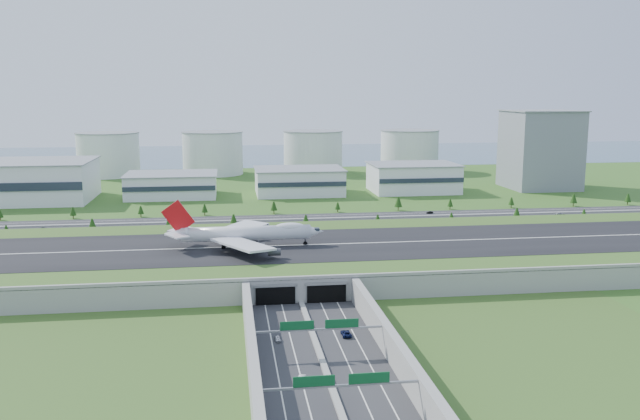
{
  "coord_description": "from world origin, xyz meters",
  "views": [
    {
      "loc": [
        -23.26,
        -264.56,
        69.75
      ],
      "look_at": [
        18.08,
        35.0,
        16.14
      ],
      "focal_mm": 38.0,
      "sensor_mm": 36.0,
      "label": 1
    }
  ],
  "objects": [
    {
      "name": "fuel_tank_b",
      "position": [
        -35.0,
        310.0,
        17.5
      ],
      "size": [
        50.0,
        50.0,
        35.0
      ],
      "primitive_type": "cylinder",
      "color": "silver",
      "rests_on": "ground"
    },
    {
      "name": "fuel_tank_a",
      "position": [
        -120.0,
        310.0,
        17.5
      ],
      "size": [
        50.0,
        50.0,
        35.0
      ],
      "primitive_type": "cylinder",
      "color": "silver",
      "rests_on": "ground"
    },
    {
      "name": "airfield_deck",
      "position": [
        0.0,
        -0.09,
        4.12
      ],
      "size": [
        520.0,
        100.0,
        9.2
      ],
      "color": "gray",
      "rests_on": "ground"
    },
    {
      "name": "hangar_mid_a",
      "position": [
        -60.0,
        190.0,
        7.5
      ],
      "size": [
        58.0,
        42.0,
        15.0
      ],
      "primitive_type": "cube",
      "color": "silver",
      "rests_on": "ground"
    },
    {
      "name": "car_5",
      "position": [
        91.21,
        104.58,
        0.78
      ],
      "size": [
        4.17,
        1.86,
        1.33
      ],
      "primitive_type": "imported",
      "rotation": [
        0.0,
        0.0,
        -1.45
      ],
      "color": "black",
      "rests_on": "ground"
    },
    {
      "name": "fuel_tank_c",
      "position": [
        50.0,
        310.0,
        17.5
      ],
      "size": [
        50.0,
        50.0,
        35.0
      ],
      "primitive_type": "cylinder",
      "color": "silver",
      "rests_on": "ground"
    },
    {
      "name": "car_2",
      "position": [
        9.48,
        -82.08,
        0.89
      ],
      "size": [
        2.63,
        5.59,
        1.55
      ],
      "primitive_type": "imported",
      "rotation": [
        0.0,
        0.0,
        3.15
      ],
      "color": "#0B1238",
      "rests_on": "ground"
    },
    {
      "name": "hangar_mid_b",
      "position": [
        25.0,
        190.0,
        8.5
      ],
      "size": [
        58.0,
        42.0,
        17.0
      ],
      "primitive_type": "cube",
      "color": "silver",
      "rests_on": "ground"
    },
    {
      "name": "boeing_747",
      "position": [
        -16.8,
        0.56,
        13.64
      ],
      "size": [
        64.07,
        60.6,
        19.82
      ],
      "rotation": [
        0.0,
        0.0,
        -0.01
      ],
      "color": "silver",
      "rests_on": "airfield_deck"
    },
    {
      "name": "fuel_tank_d",
      "position": [
        135.0,
        310.0,
        17.5
      ],
      "size": [
        50.0,
        50.0,
        35.0
      ],
      "primitive_type": "cylinder",
      "color": "silver",
      "rests_on": "ground"
    },
    {
      "name": "bay_water",
      "position": [
        0.0,
        480.0,
        0.03
      ],
      "size": [
        1200.0,
        260.0,
        0.06
      ],
      "primitive_type": "cube",
      "color": "#3B5B71",
      "rests_on": "ground"
    },
    {
      "name": "sign_gantry_near",
      "position": [
        0.0,
        -95.04,
        6.95
      ],
      "size": [
        38.7,
        0.7,
        9.8
      ],
      "color": "gray",
      "rests_on": "ground"
    },
    {
      "name": "car_0",
      "position": [
        -10.33,
        -83.35,
        0.78
      ],
      "size": [
        1.86,
        4.01,
        1.33
      ],
      "primitive_type": "imported",
      "rotation": [
        0.0,
        0.0,
        0.08
      ],
      "color": "#BCBDC1",
      "rests_on": "ground"
    },
    {
      "name": "underpass_road",
      "position": [
        0.0,
        -99.42,
        3.43
      ],
      "size": [
        38.8,
        120.4,
        8.0
      ],
      "color": "#28282B",
      "rests_on": "ground"
    },
    {
      "name": "hangar_mid_c",
      "position": [
        105.0,
        190.0,
        9.5
      ],
      "size": [
        58.0,
        42.0,
        19.0
      ],
      "primitive_type": "cube",
      "color": "silver",
      "rests_on": "ground"
    },
    {
      "name": "car_1",
      "position": [
        -6.69,
        -111.44,
        0.85
      ],
      "size": [
        2.8,
        4.68,
        1.46
      ],
      "primitive_type": "imported",
      "rotation": [
        0.0,
        0.0,
        -0.31
      ],
      "color": "white",
      "rests_on": "ground"
    },
    {
      "name": "car_6",
      "position": [
        162.57,
        89.12,
        0.9
      ],
      "size": [
        5.78,
        3.04,
        1.55
      ],
      "primitive_type": "imported",
      "rotation": [
        0.0,
        0.0,
        1.49
      ],
      "color": "#B2B2B7",
      "rests_on": "ground"
    },
    {
      "name": "north_expressway",
      "position": [
        0.0,
        95.0,
        0.06
      ],
      "size": [
        560.0,
        36.0,
        0.12
      ],
      "primitive_type": "cube",
      "color": "#28282B",
      "rests_on": "ground"
    },
    {
      "name": "office_tower",
      "position": [
        200.0,
        195.0,
        27.5
      ],
      "size": [
        46.0,
        46.0,
        55.0
      ],
      "primitive_type": "cube",
      "color": "gray",
      "rests_on": "ground"
    },
    {
      "name": "ground",
      "position": [
        0.0,
        0.0,
        0.0
      ],
      "size": [
        1200.0,
        1200.0,
        0.0
      ],
      "primitive_type": "plane",
      "color": "#255B1C",
      "rests_on": "ground"
    },
    {
      "name": "tree_row",
      "position": [
        25.1,
        94.83,
        4.6
      ],
      "size": [
        502.68,
        48.69,
        8.38
      ],
      "color": "#3D2819",
      "rests_on": "ground"
    },
    {
      "name": "car_7",
      "position": [
        -49.06,
        102.33,
        0.94
      ],
      "size": [
        6.13,
        4.37,
        1.65
      ],
      "primitive_type": "imported",
      "rotation": [
        0.0,
        0.0,
        -1.16
      ],
      "color": "white",
      "rests_on": "ground"
    },
    {
      "name": "car_4",
      "position": [
        -116.28,
        87.71,
        0.8
      ],
      "size": [
        4.27,
        2.85,
        1.35
      ],
      "primitive_type": "imported",
      "rotation": [
        0.0,
        0.0,
        1.22
      ],
      "color": "slate",
      "rests_on": "ground"
    },
    {
      "name": "sign_gantry_far",
      "position": [
        0.0,
        -130.04,
        6.95
      ],
      "size": [
        38.7,
        0.7,
        9.8
      ],
      "color": "gray",
      "rests_on": "ground"
    }
  ]
}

